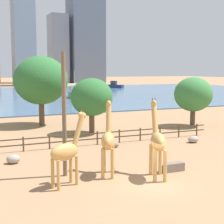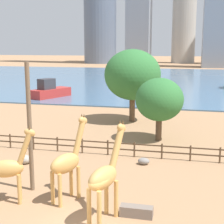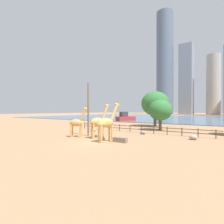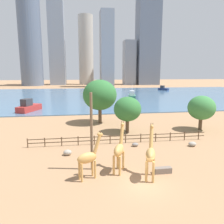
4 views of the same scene
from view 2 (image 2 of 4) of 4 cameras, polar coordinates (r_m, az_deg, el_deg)
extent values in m
plane|color=#9E7551|center=(95.79, 9.96, 5.39)|extent=(400.00, 400.00, 0.00)
cube|color=#476B8C|center=(92.80, 9.86, 5.27)|extent=(180.00, 86.00, 0.20)
cylinder|color=tan|center=(21.82, -6.80, -11.13)|extent=(0.31, 0.31, 2.01)
cylinder|color=tan|center=(21.42, -5.58, -11.54)|extent=(0.31, 0.31, 2.01)
cylinder|color=tan|center=(20.83, -9.86, -12.33)|extent=(0.31, 0.31, 2.01)
cylinder|color=tan|center=(20.41, -8.64, -12.80)|extent=(0.31, 0.31, 2.01)
ellipsoid|color=tan|center=(20.62, -7.78, -8.47)|extent=(1.73, 2.39, 1.16)
cylinder|color=tan|center=(21.07, -5.51, -4.35)|extent=(0.79, 1.16, 2.21)
ellipsoid|color=tan|center=(21.09, -4.85, -1.41)|extent=(0.68, 0.91, 0.69)
cone|color=brown|center=(21.08, -5.05, -0.47)|extent=(0.14, 0.14, 0.21)
cone|color=brown|center=(20.96, -4.69, -0.54)|extent=(0.14, 0.14, 0.21)
cylinder|color=tan|center=(19.49, -0.94, -13.78)|extent=(0.31, 0.31, 2.07)
cylinder|color=tan|center=(19.17, 0.69, -14.21)|extent=(0.31, 0.31, 2.07)
cylinder|color=tan|center=(18.32, -3.84, -15.51)|extent=(0.31, 0.31, 2.07)
cylinder|color=tan|center=(17.98, -2.14, -16.03)|extent=(0.31, 0.31, 2.07)
ellipsoid|color=tan|center=(18.16, -1.54, -10.91)|extent=(1.64, 2.46, 1.20)
cylinder|color=tan|center=(18.79, 0.78, -6.02)|extent=(0.79, 1.35, 2.22)
ellipsoid|color=tan|center=(18.92, 1.57, -2.66)|extent=(0.65, 0.95, 0.75)
cone|color=brown|center=(18.89, 1.34, -1.60)|extent=(0.14, 0.14, 0.22)
cone|color=brown|center=(18.79, 1.82, -1.67)|extent=(0.14, 0.14, 0.22)
cylinder|color=tan|center=(21.79, -15.06, -11.74)|extent=(0.28, 0.28, 1.82)
cylinder|color=tan|center=(21.28, -15.17, -12.32)|extent=(0.28, 0.28, 1.82)
ellipsoid|color=tan|center=(21.17, -17.21, -8.99)|extent=(2.17, 1.55, 1.06)
cylinder|color=tan|center=(20.70, -14.35, -5.91)|extent=(1.04, 0.70, 2.01)
ellipsoid|color=tan|center=(20.42, -13.51, -3.33)|extent=(0.83, 0.60, 0.62)
cone|color=brown|center=(20.43, -13.54, -2.44)|extent=(0.13, 0.13, 0.19)
cone|color=brown|center=(20.27, -13.56, -2.55)|extent=(0.13, 0.13, 0.19)
cylinder|color=brown|center=(22.08, -13.52, -2.61)|extent=(0.28, 0.28, 8.23)
ellipsoid|color=gray|center=(28.20, -14.27, -7.64)|extent=(1.03, 0.91, 0.68)
ellipsoid|color=gray|center=(27.30, 5.29, -8.13)|extent=(0.92, 0.70, 0.53)
cube|color=#72665B|center=(19.53, 4.09, -16.14)|extent=(1.80, 0.60, 0.60)
cylinder|color=#4C3826|center=(32.61, -16.56, -4.64)|extent=(0.14, 0.14, 1.30)
cylinder|color=#4C3826|center=(31.57, -12.93, -4.97)|extent=(0.14, 0.14, 1.30)
cylinder|color=#4C3826|center=(30.66, -9.07, -5.30)|extent=(0.14, 0.14, 1.30)
cylinder|color=#4C3826|center=(29.90, -4.98, -5.63)|extent=(0.14, 0.14, 1.30)
cylinder|color=#4C3826|center=(29.29, -0.70, -5.94)|extent=(0.14, 0.14, 1.30)
cylinder|color=#4C3826|center=(28.86, 3.74, -6.23)|extent=(0.14, 0.14, 1.30)
cylinder|color=#4C3826|center=(28.60, 8.29, -6.48)|extent=(0.14, 0.14, 1.30)
cylinder|color=#4C3826|center=(28.53, 12.90, -6.70)|extent=(0.14, 0.14, 1.30)
cylinder|color=#4C3826|center=(28.64, 17.51, -6.88)|extent=(0.14, 0.14, 1.30)
cube|color=#4C3826|center=(28.85, 2.34, -5.28)|extent=(26.10, 0.08, 0.10)
cube|color=#4C3826|center=(29.00, 2.33, -6.26)|extent=(26.10, 0.08, 0.10)
cylinder|color=brown|center=(33.96, 7.76, -2.87)|extent=(0.60, 0.60, 2.20)
ellipsoid|color=#2D6B33|center=(33.38, 7.89, 2.07)|extent=(4.65, 4.65, 4.18)
cylinder|color=brown|center=(41.91, 3.37, 0.45)|extent=(0.68, 0.68, 3.01)
ellipsoid|color=#2D6B33|center=(41.35, 3.43, 6.20)|extent=(6.76, 6.76, 6.09)
cube|color=#B22D28|center=(61.29, -10.13, 3.15)|extent=(5.47, 8.01, 1.51)
cube|color=#333338|center=(60.45, -10.84, 4.61)|extent=(2.74, 3.21, 1.81)
cube|color=gray|center=(152.27, 16.81, 16.70)|extent=(8.83, 12.60, 50.65)
cylinder|color=#ADA89E|center=(185.07, 11.98, 16.57)|extent=(11.98, 11.98, 55.33)
camera|label=1|loc=(15.95, -85.12, -6.81)|focal=55.00mm
camera|label=3|loc=(10.33, 105.14, -34.07)|focal=28.00mm
camera|label=4|loc=(11.22, -92.32, 4.77)|focal=35.00mm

